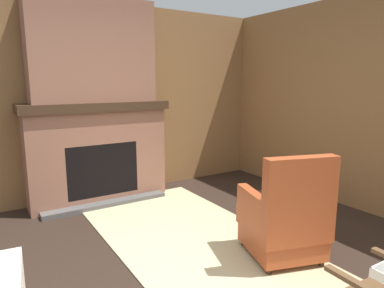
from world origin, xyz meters
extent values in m
cube|color=olive|center=(-2.65, 0.00, 1.30)|extent=(0.06, 5.84, 2.61)
cube|color=#93604C|center=(-2.41, 0.00, 0.60)|extent=(0.42, 1.76, 1.21)
cube|color=black|center=(-2.24, 0.00, 0.46)|extent=(0.08, 0.91, 0.68)
cube|color=#565451|center=(-2.12, 0.00, 0.03)|extent=(0.16, 1.58, 0.06)
cube|color=#3D2819|center=(-2.41, 0.00, 1.26)|extent=(0.52, 1.86, 0.11)
cube|color=#93604C|center=(-2.41, 0.00, 1.95)|extent=(0.37, 1.55, 1.27)
cube|color=#C6B789|center=(-0.41, 0.43, 0.01)|extent=(3.75, 1.53, 0.01)
cube|color=#A84723|center=(-0.05, 0.94, 0.18)|extent=(0.76, 0.75, 0.24)
cube|color=#A84723|center=(-0.05, 0.94, 0.33)|extent=(0.80, 0.79, 0.18)
cube|color=#A84723|center=(0.20, 0.86, 0.70)|extent=(0.31, 0.63, 0.57)
cube|color=#A84723|center=(-0.15, 0.69, 0.52)|extent=(0.58, 0.26, 0.20)
cube|color=#A84723|center=(0.01, 1.20, 0.52)|extent=(0.58, 0.26, 0.20)
cylinder|color=#332319|center=(-0.37, 0.78, 0.03)|extent=(0.06, 0.06, 0.06)
cylinder|color=#332319|center=(-0.22, 1.25, 0.03)|extent=(0.06, 0.06, 0.06)
cylinder|color=#332319|center=(0.12, 0.62, 0.03)|extent=(0.06, 0.06, 0.06)
cylinder|color=#332319|center=(0.27, 1.10, 0.03)|extent=(0.06, 0.06, 0.06)
cylinder|color=brown|center=(-1.22, 1.88, 0.07)|extent=(0.20, 0.34, 0.14)
cylinder|color=brown|center=(-1.07, 1.85, 0.07)|extent=(0.20, 0.34, 0.14)
cylinder|color=brown|center=(-0.93, 1.82, 0.07)|extent=(0.20, 0.34, 0.14)
cube|color=white|center=(0.80, 1.06, 0.15)|extent=(0.02, 0.32, 0.31)
ellipsoid|color=#99B29E|center=(-2.45, -0.41, 1.36)|extent=(0.11, 0.11, 0.08)
cylinder|color=white|center=(-2.45, -0.41, 1.47)|extent=(0.06, 0.06, 0.15)
cube|color=gray|center=(-2.45, 0.38, 1.38)|extent=(0.15, 0.27, 0.13)
cube|color=silver|center=(-2.37, 0.38, 1.39)|extent=(0.01, 0.04, 0.02)
cylinder|color=red|center=(-2.47, -0.04, 1.46)|extent=(0.08, 0.30, 0.30)
camera|label=1|loc=(1.97, -1.30, 1.58)|focal=32.00mm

